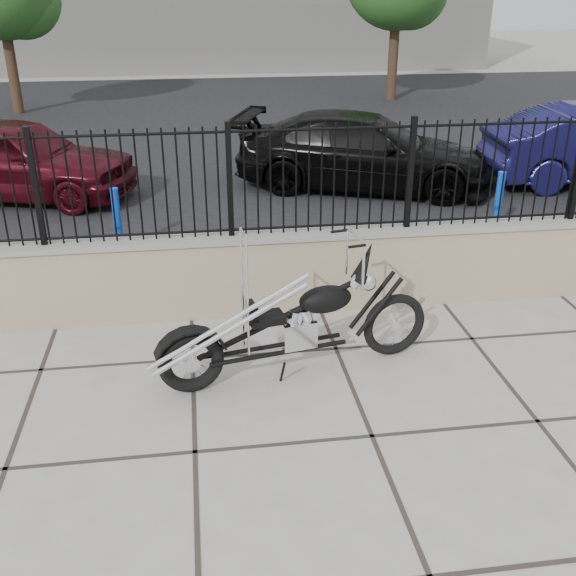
{
  "coord_description": "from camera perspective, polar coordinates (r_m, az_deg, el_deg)",
  "views": [
    {
      "loc": [
        -1.37,
        -4.52,
        3.57
      ],
      "look_at": [
        -0.52,
        1.4,
        0.78
      ],
      "focal_mm": 42.0,
      "sensor_mm": 36.0,
      "label": 1
    }
  ],
  "objects": [
    {
      "name": "car_black",
      "position": [
        12.53,
        6.45,
        11.41
      ],
      "size": [
        5.0,
        3.33,
        1.34
      ],
      "primitive_type": "imported",
      "rotation": [
        0.0,
        0.0,
        1.23
      ],
      "color": "black",
      "rests_on": "parking_lot"
    },
    {
      "name": "bollard_b",
      "position": [
        10.58,
        17.36,
        6.83
      ],
      "size": [
        0.13,
        0.13,
        0.97
      ],
      "primitive_type": "cylinder",
      "rotation": [
        0.0,
        0.0,
        -0.15
      ],
      "color": "#0C37BD",
      "rests_on": "ground_plane"
    },
    {
      "name": "iron_fence",
      "position": [
        7.43,
        2.85,
        9.22
      ],
      "size": [
        14.0,
        0.08,
        1.2
      ],
      "primitive_type": "cube",
      "color": "black",
      "rests_on": "retaining_wall"
    },
    {
      "name": "ground_plane",
      "position": [
        5.92,
        7.12,
        -12.35
      ],
      "size": [
        90.0,
        90.0,
        0.0
      ],
      "primitive_type": "plane",
      "color": "#99968E",
      "rests_on": "ground"
    },
    {
      "name": "retaining_wall",
      "position": [
        7.79,
        2.69,
        1.56
      ],
      "size": [
        14.0,
        0.36,
        0.96
      ],
      "primitive_type": "cube",
      "color": "gray",
      "rests_on": "ground_plane"
    },
    {
      "name": "car_red",
      "position": [
        12.74,
        -22.18,
        10.13
      ],
      "size": [
        4.45,
        2.82,
        1.41
      ],
      "primitive_type": "imported",
      "rotation": [
        0.0,
        0.0,
        1.27
      ],
      "color": "#400912",
      "rests_on": "parking_lot"
    },
    {
      "name": "parking_lot",
      "position": [
        17.45,
        -3.52,
        13.07
      ],
      "size": [
        30.0,
        30.0,
        0.0
      ],
      "primitive_type": "plane",
      "color": "black",
      "rests_on": "ground"
    },
    {
      "name": "chopper_motorcycle",
      "position": [
        6.33,
        0.38,
        -1.13
      ],
      "size": [
        2.65,
        0.95,
        1.57
      ],
      "primitive_type": null,
      "rotation": [
        0.0,
        0.0,
        0.19
      ],
      "color": "black",
      "rests_on": "ground_plane"
    },
    {
      "name": "bollard_a",
      "position": [
        9.75,
        -14.25,
        5.58
      ],
      "size": [
        0.13,
        0.13,
        0.93
      ],
      "primitive_type": "cylinder",
      "rotation": [
        0.0,
        0.0,
        0.15
      ],
      "color": "blue",
      "rests_on": "ground_plane"
    }
  ]
}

